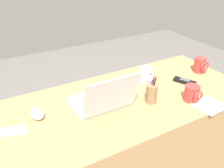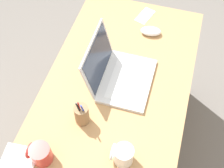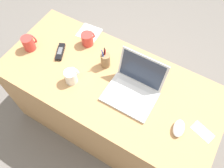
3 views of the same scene
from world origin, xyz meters
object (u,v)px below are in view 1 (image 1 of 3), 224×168
at_px(coffee_mug_tall, 200,65).
at_px(pen_holder, 152,93).
at_px(coffee_mug_white, 192,93).
at_px(laptop, 103,100).
at_px(coffee_mug_spare, 146,74).
at_px(computer_mouse, 37,114).
at_px(cordless_phone, 185,81).

xyz_separation_m(coffee_mug_tall, pen_holder, (0.56, 0.15, 0.00)).
distance_m(coffee_mug_white, pen_holder, 0.24).
xyz_separation_m(laptop, coffee_mug_spare, (-0.40, -0.13, 0.00)).
bearing_deg(coffee_mug_white, coffee_mug_tall, -143.14).
xyz_separation_m(coffee_mug_white, pen_holder, (0.22, -0.11, 0.01)).
xyz_separation_m(computer_mouse, coffee_mug_tall, (-1.19, 0.04, 0.04)).
xyz_separation_m(coffee_mug_tall, cordless_phone, (0.22, 0.08, -0.04)).
bearing_deg(coffee_mug_white, cordless_phone, -124.18).
distance_m(laptop, pen_holder, 0.29).
height_order(laptop, computer_mouse, laptop).
xyz_separation_m(laptop, pen_holder, (-0.27, 0.09, 0.01)).
relative_size(laptop, cordless_phone, 2.14).
bearing_deg(cordless_phone, laptop, -1.70).
xyz_separation_m(laptop, cordless_phone, (-0.61, 0.02, -0.04)).
bearing_deg(computer_mouse, coffee_mug_tall, 170.38).
height_order(coffee_mug_tall, coffee_mug_spare, coffee_mug_tall).
bearing_deg(pen_holder, cordless_phone, -167.61).
distance_m(laptop, coffee_mug_spare, 0.42).
bearing_deg(computer_mouse, coffee_mug_spare, 175.09).
relative_size(coffee_mug_tall, cordless_phone, 0.71).
xyz_separation_m(coffee_mug_white, coffee_mug_tall, (-0.34, -0.26, 0.01)).
bearing_deg(coffee_mug_spare, pen_holder, 60.14).
relative_size(computer_mouse, coffee_mug_tall, 1.06).
xyz_separation_m(computer_mouse, coffee_mug_spare, (-0.76, -0.04, 0.03)).
relative_size(computer_mouse, cordless_phone, 0.75).
xyz_separation_m(computer_mouse, pen_holder, (-0.63, 0.19, 0.04)).
bearing_deg(coffee_mug_tall, coffee_mug_white, 36.86).
height_order(coffee_mug_spare, cordless_phone, coffee_mug_spare).
relative_size(laptop, coffee_mug_spare, 3.22).
height_order(coffee_mug_spare, pen_holder, pen_holder).
height_order(coffee_mug_white, coffee_mug_tall, coffee_mug_tall).
relative_size(coffee_mug_white, coffee_mug_spare, 0.98).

